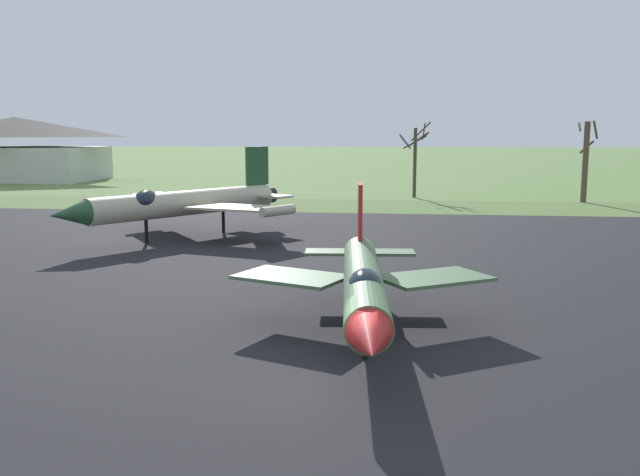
{
  "coord_description": "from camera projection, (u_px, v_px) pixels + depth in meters",
  "views": [
    {
      "loc": [
        1.74,
        -17.58,
        7.07
      ],
      "look_at": [
        -2.08,
        15.06,
        1.93
      ],
      "focal_mm": 38.34,
      "sensor_mm": 36.0,
      "label": 1
    }
  ],
  "objects": [
    {
      "name": "visitor_building",
      "position": [
        16.0,
        149.0,
        99.82
      ],
      "size": [
        24.7,
        14.67,
        9.17
      ],
      "color": "beige",
      "rests_on": "ground"
    },
    {
      "name": "jet_fighter_rear_left",
      "position": [
        363.0,
        283.0,
        23.11
      ],
      "size": [
        9.64,
        14.47,
        4.92
      ],
      "color": "#4C6B47",
      "rests_on": "ground"
    },
    {
      "name": "grass_verge_strip",
      "position": [
        381.0,
        206.0,
        64.83
      ],
      "size": [
        166.45,
        12.0,
        0.06
      ],
      "primitive_type": "cube",
      "color": "#567139",
      "rests_on": "ground"
    },
    {
      "name": "ground_plane",
      "position": [
        332.0,
        395.0,
        18.54
      ],
      "size": [
        600.0,
        600.0,
        0.0
      ],
      "primitive_type": "plane",
      "color": "#607F42"
    },
    {
      "name": "asphalt_apron",
      "position": [
        363.0,
        276.0,
        33.69
      ],
      "size": [
        106.45,
        51.47,
        0.05
      ],
      "primitive_type": "cube",
      "color": "black",
      "rests_on": "ground"
    },
    {
      "name": "bare_tree_far_left",
      "position": [
        415.0,
        156.0,
        73.43
      ],
      "size": [
        3.42,
        3.4,
        8.12
      ],
      "color": "#42382D",
      "rests_on": "ground"
    },
    {
      "name": "bare_tree_left_of_center",
      "position": [
        586.0,
        160.0,
        67.74
      ],
      "size": [
        2.14,
        2.09,
        8.13
      ],
      "color": "brown",
      "rests_on": "ground"
    },
    {
      "name": "jet_fighter_rear_center",
      "position": [
        182.0,
        203.0,
        44.97
      ],
      "size": [
        13.74,
        15.8,
        5.99
      ],
      "color": "#B7B293",
      "rests_on": "ground"
    }
  ]
}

